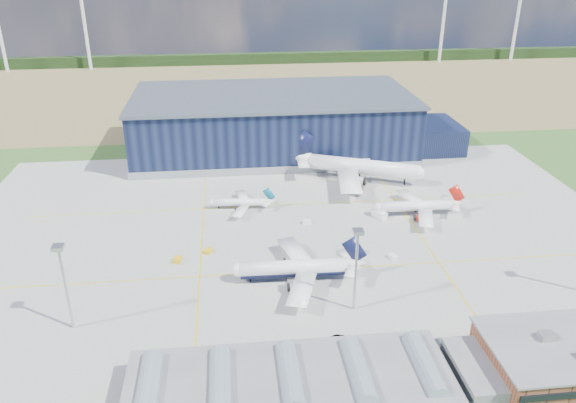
# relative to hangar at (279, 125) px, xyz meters

# --- Properties ---
(ground) EXTENTS (600.00, 600.00, 0.00)m
(ground) POSITION_rel_hangar_xyz_m (-2.81, -94.80, -11.62)
(ground) COLOR #2F5720
(ground) RESTS_ON ground
(apron) EXTENTS (220.00, 160.00, 0.08)m
(apron) POSITION_rel_hangar_xyz_m (-2.81, -84.80, -11.59)
(apron) COLOR #9D9D98
(apron) RESTS_ON ground
(farmland) EXTENTS (600.00, 220.00, 0.01)m
(farmland) POSITION_rel_hangar_xyz_m (-2.81, 125.20, -11.62)
(farmland) COLOR olive
(farmland) RESTS_ON ground
(treeline) EXTENTS (600.00, 8.00, 8.00)m
(treeline) POSITION_rel_hangar_xyz_m (-2.81, 205.20, -7.62)
(treeline) COLOR black
(treeline) RESTS_ON ground
(hangar) EXTENTS (145.00, 62.00, 26.10)m
(hangar) POSITION_rel_hangar_xyz_m (0.00, 0.00, 0.00)
(hangar) COLOR black
(hangar) RESTS_ON ground
(glass_concourse) EXTENTS (78.00, 23.00, 8.60)m
(glass_concourse) POSITION_rel_hangar_xyz_m (-9.26, -154.80, -7.93)
(glass_concourse) COLOR black
(glass_concourse) RESTS_ON ground
(light_mast_west) EXTENTS (2.60, 2.60, 23.00)m
(light_mast_west) POSITION_rel_hangar_xyz_m (-62.81, -124.80, 3.82)
(light_mast_west) COLOR #ADB0B4
(light_mast_west) RESTS_ON ground
(light_mast_center) EXTENTS (2.60, 2.60, 23.00)m
(light_mast_center) POSITION_rel_hangar_xyz_m (7.19, -124.80, 3.82)
(light_mast_center) COLOR #ADB0B4
(light_mast_center) RESTS_ON ground
(airliner_navy) EXTENTS (39.46, 38.65, 12.53)m
(airliner_navy) POSITION_rel_hangar_xyz_m (-6.57, -109.37, -5.35)
(airliner_navy) COLOR white
(airliner_navy) RESTS_ON ground
(airliner_red) EXTENTS (33.06, 32.37, 10.56)m
(airliner_red) POSITION_rel_hangar_xyz_m (40.18, -72.80, -6.34)
(airliner_red) COLOR white
(airliner_red) RESTS_ON ground
(airliner_widebody) EXTENTS (71.91, 71.30, 17.90)m
(airliner_widebody) POSITION_rel_hangar_xyz_m (28.83, -39.80, -2.67)
(airliner_widebody) COLOR white
(airliner_widebody) RESTS_ON ground
(airliner_regional) EXTENTS (25.91, 25.44, 7.79)m
(airliner_regional) POSITION_rel_hangar_xyz_m (-20.01, -61.01, -7.72)
(airliner_regional) COLOR white
(airliner_regional) RESTS_ON ground
(gse_tug_a) EXTENTS (2.64, 3.55, 1.32)m
(gse_tug_a) POSITION_rel_hangar_xyz_m (-39.54, -95.84, -10.96)
(gse_tug_a) COLOR gold
(gse_tug_a) RESTS_ON ground
(gse_tug_b) EXTENTS (3.17, 3.50, 1.26)m
(gse_tug_b) POSITION_rel_hangar_xyz_m (-30.64, -91.51, -10.99)
(gse_tug_b) COLOR gold
(gse_tug_b) RESTS_ON ground
(gse_van_a) EXTENTS (6.24, 4.08, 2.51)m
(gse_van_a) POSITION_rel_hangar_xyz_m (12.69, -97.68, -10.36)
(gse_van_a) COLOR white
(gse_van_a) RESTS_ON ground
(gse_cart_a) EXTENTS (2.73, 3.34, 1.25)m
(gse_cart_a) POSITION_rel_hangar_xyz_m (24.34, -101.06, -10.99)
(gse_cart_a) COLOR white
(gse_cart_a) RESTS_ON ground
(gse_van_b) EXTENTS (4.78, 5.78, 2.42)m
(gse_van_b) POSITION_rel_hangar_xyz_m (27.47, -73.58, -10.41)
(gse_van_b) COLOR white
(gse_van_b) RESTS_ON ground
(gse_tug_c) EXTENTS (2.56, 3.46, 1.37)m
(gse_tug_c) POSITION_rel_hangar_xyz_m (25.95, -50.52, -10.93)
(gse_tug_c) COLOR gold
(gse_tug_c) RESTS_ON ground
(gse_cart_b) EXTENTS (3.14, 2.28, 1.28)m
(gse_cart_b) POSITION_rel_hangar_xyz_m (2.07, -75.42, -10.98)
(gse_cart_b) COLOR white
(gse_cart_b) RESTS_ON ground
(gse_van_c) EXTENTS (5.00, 2.71, 2.32)m
(gse_van_c) POSITION_rel_hangar_xyz_m (19.32, -140.80, -10.46)
(gse_van_c) COLOR white
(gse_van_c) RESTS_ON ground
(airstair) EXTENTS (2.40, 5.08, 3.15)m
(airstair) POSITION_rel_hangar_xyz_m (-7.23, -107.94, -10.04)
(airstair) COLOR white
(airstair) RESTS_ON ground
(car_b) EXTENTS (3.74, 1.73, 1.19)m
(car_b) POSITION_rel_hangar_xyz_m (0.80, -136.64, -11.02)
(car_b) COLOR #99999E
(car_b) RESTS_ON ground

